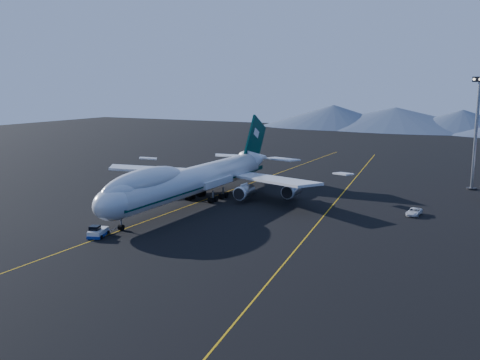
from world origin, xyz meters
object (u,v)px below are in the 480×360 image
at_px(floodlight_mast, 476,133).
at_px(service_van, 414,212).
at_px(pushback_tug, 98,233).
at_px(boeing_747, 195,179).

bearing_deg(floodlight_mast, service_van, -103.05).
height_order(pushback_tug, service_van, pushback_tug).
height_order(service_van, floodlight_mast, floodlight_mast).
xyz_separation_m(boeing_747, floodlight_mast, (56.62, 48.85, 9.26)).
distance_m(service_van, floodlight_mast, 40.45).
bearing_deg(boeing_747, pushback_tug, -91.56).
xyz_separation_m(pushback_tug, service_van, (48.94, 43.97, 0.10)).
relative_size(pushback_tug, service_van, 0.98).
bearing_deg(floodlight_mast, pushback_tug, -125.42).
relative_size(boeing_747, service_van, 12.98).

